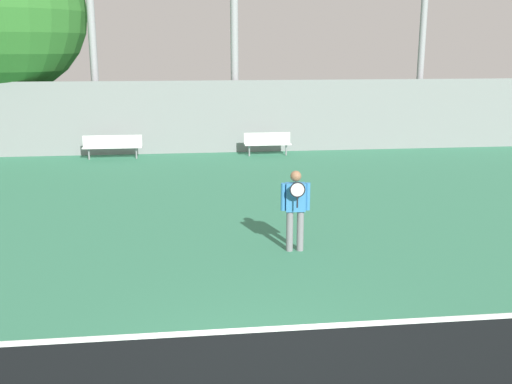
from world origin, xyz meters
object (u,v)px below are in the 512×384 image
tennis_net (268,366)px  tennis_player (295,206)px  bench_courtside_near (267,141)px  tree_green_tall (4,12)px  bench_courtside_far (112,144)px  light_pole_far_right (423,23)px

tennis_net → tennis_player: tennis_player is taller
bench_courtside_near → tree_green_tall: (-9.92, 2.52, 4.83)m
bench_courtside_far → tennis_net: bearing=-77.8°
bench_courtside_near → tree_green_tall: bearing=165.7°
tennis_player → light_pole_far_right: 15.28m
tennis_player → bench_courtside_far: tennis_player is taller
bench_courtside_near → tree_green_tall: 11.32m
tennis_player → tennis_net: bearing=-100.8°
tennis_net → bench_courtside_near: size_ratio=6.74×
tennis_net → light_pole_far_right: (8.89, 17.96, 4.51)m
bench_courtside_far → bench_courtside_near: bearing=-0.0°
light_pole_far_right → tennis_net: bearing=-116.3°
bench_courtside_near → bench_courtside_far: 5.82m
bench_courtside_far → tree_green_tall: size_ratio=0.25×
bench_courtside_far → tree_green_tall: (-4.10, 2.52, 4.83)m
bench_courtside_near → light_pole_far_right: bearing=14.0°
tennis_net → light_pole_far_right: size_ratio=1.39×
tennis_net → tree_green_tall: 20.90m
tennis_player → bench_courtside_far: (-4.85, 10.99, -0.42)m
bench_courtside_near → tennis_player: bearing=-95.1°
tennis_net → tennis_player: size_ratio=7.14×
tennis_player → bench_courtside_far: 12.02m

